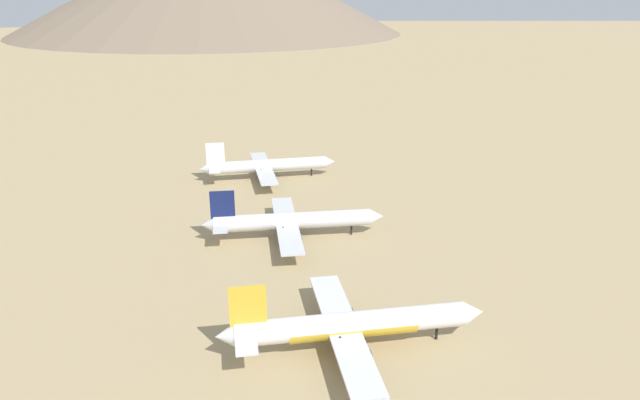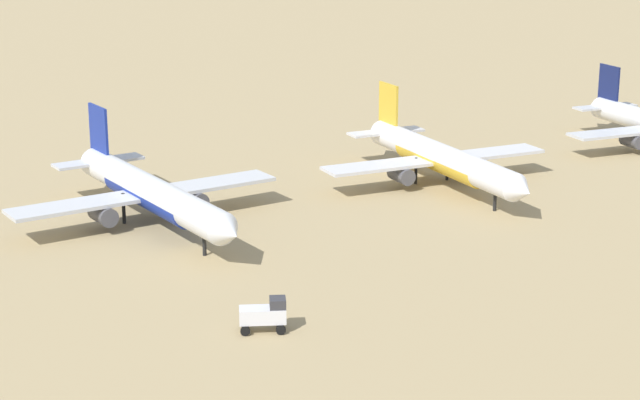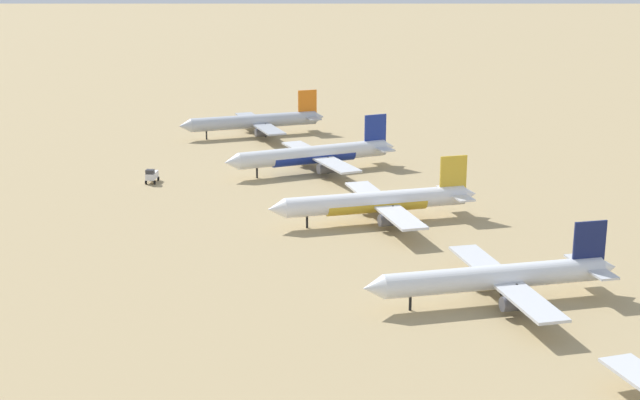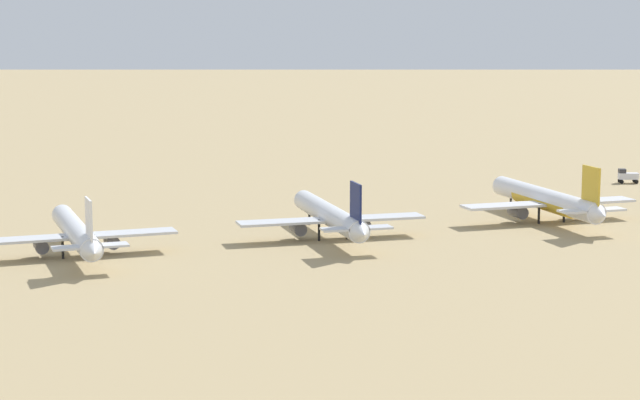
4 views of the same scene
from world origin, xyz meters
name	(u,v)px [view 1 (image 1 of 4)]	position (x,y,z in m)	size (l,w,h in m)	color
ground_plane	(356,348)	(0.00, 0.00, 0.00)	(1800.00, 1800.00, 0.00)	tan
parked_jet_2	(351,325)	(-0.97, 0.54, 4.76)	(49.50, 40.44, 14.30)	white
parked_jet_3	(291,221)	(2.32, 51.93, 4.60)	(47.16, 38.62, 13.66)	silver
parked_jet_4	(266,166)	(7.88, 102.36, 4.46)	(45.96, 37.48, 13.26)	silver
desert_hill_2	(145,11)	(-0.23, 678.37, 30.07)	(236.30, 236.30, 60.15)	#8C775B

